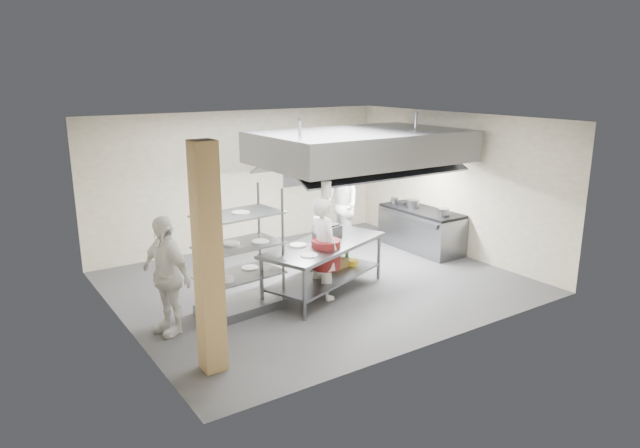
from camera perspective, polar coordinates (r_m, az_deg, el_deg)
floor at (r=10.66m, az=-0.29°, el=-5.87°), size 7.00×7.00×0.00m
ceiling at (r=10.01m, az=-0.31°, el=10.43°), size 7.00×7.00×0.00m
wall_back at (r=12.79m, az=-7.78°, el=4.46°), size 7.00×0.00×7.00m
wall_left at (r=8.85m, az=-19.55°, el=-0.88°), size 0.00×6.00×6.00m
wall_right at (r=12.47m, az=13.25°, el=3.94°), size 0.00×6.00×6.00m
column at (r=7.28m, az=-11.12°, el=-3.56°), size 0.30×0.30×3.00m
exhaust_hood at (r=11.15m, az=4.17°, el=7.73°), size 4.00×2.50×0.60m
hood_strip_a at (r=10.66m, az=0.30°, el=5.72°), size 1.60×0.12×0.04m
hood_strip_b at (r=11.76m, az=7.62°, el=6.43°), size 1.60×0.12×0.04m
wall_shelf at (r=13.53m, az=-0.61°, el=5.15°), size 1.50×0.28×0.04m
island at (r=10.04m, az=0.42°, el=-4.43°), size 2.69×1.85×0.91m
island_worktop at (r=9.91m, az=0.43°, el=-2.11°), size 2.69×1.85×0.06m
island_undershelf at (r=10.09m, az=0.42°, el=-5.26°), size 2.47×1.68×0.04m
pass_rack at (r=9.21m, az=-8.09°, el=-2.76°), size 1.41×0.92×2.01m
cooking_range at (r=12.75m, az=10.05°, el=-0.64°), size 0.80×2.00×0.84m
range_top at (r=12.64m, az=10.14°, el=1.33°), size 0.78×1.96×0.06m
chef_head at (r=9.70m, az=0.34°, el=-2.41°), size 0.47×0.68×1.78m
chef_line at (r=12.44m, az=2.02°, el=1.73°), size 0.86×1.03×1.91m
chef_plating at (r=8.68m, az=-15.16°, el=-4.97°), size 0.73×1.14×1.80m
griddle at (r=10.23m, az=0.75°, el=-0.76°), size 0.52×0.45×0.22m
wicker_basket at (r=10.47m, az=1.78°, el=-3.95°), size 0.41×0.34×0.16m
stockpot at (r=12.70m, az=9.29°, el=2.00°), size 0.27×0.27×0.19m
plate_stack at (r=9.33m, az=-8.01°, el=-4.89°), size 0.28×0.28×0.05m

